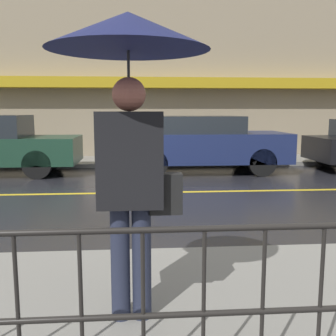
{
  "coord_description": "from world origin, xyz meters",
  "views": [
    {
      "loc": [
        -0.02,
        -7.94,
        1.67
      ],
      "look_at": [
        0.37,
        -2.86,
        0.93
      ],
      "focal_mm": 42.0,
      "sensor_mm": 36.0,
      "label": 1
    }
  ],
  "objects": [
    {
      "name": "ground_plane",
      "position": [
        0.0,
        0.0,
        0.0
      ],
      "size": [
        80.0,
        80.0,
        0.0
      ],
      "primitive_type": "plane",
      "color": "black"
    },
    {
      "name": "sidewalk_near",
      "position": [
        0.0,
        -4.88,
        0.06
      ],
      "size": [
        28.0,
        2.47,
        0.12
      ],
      "color": "gray",
      "rests_on": "ground_plane"
    },
    {
      "name": "sidewalk_far",
      "position": [
        0.0,
        4.7,
        0.06
      ],
      "size": [
        28.0,
        2.12,
        0.12
      ],
      "color": "gray",
      "rests_on": "ground_plane"
    },
    {
      "name": "lane_marking",
      "position": [
        0.0,
        0.0,
        0.0
      ],
      "size": [
        25.2,
        0.12,
        0.01
      ],
      "color": "gold",
      "rests_on": "ground_plane"
    },
    {
      "name": "building_storefront",
      "position": [
        0.0,
        5.89,
        2.85
      ],
      "size": [
        28.0,
        0.85,
        5.74
      ],
      "color": "gray",
      "rests_on": "ground_plane"
    },
    {
      "name": "railing_foreground",
      "position": [
        0.0,
        -5.87,
        0.7
      ],
      "size": [
        12.0,
        0.04,
        0.93
      ],
      "color": "black",
      "rests_on": "sidewalk_near"
    },
    {
      "name": "pedestrian",
      "position": [
        -0.07,
        -5.13,
        1.89
      ],
      "size": [
        1.14,
        1.14,
        2.22
      ],
      "rotation": [
        0.0,
        0.0,
        3.14
      ],
      "color": "#23283D",
      "rests_on": "sidewalk_near"
    },
    {
      "name": "car_navy",
      "position": [
        1.73,
        2.65,
        0.8
      ],
      "size": [
        4.5,
        1.9,
        1.53
      ],
      "color": "#19234C",
      "rests_on": "ground_plane"
    }
  ]
}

